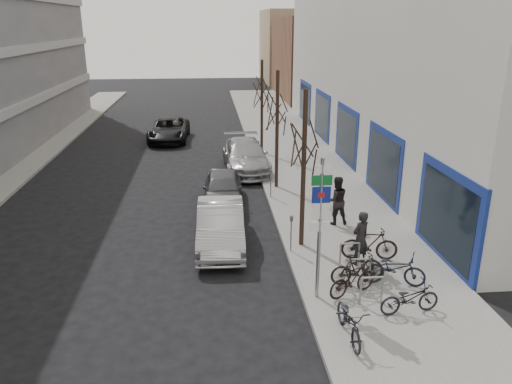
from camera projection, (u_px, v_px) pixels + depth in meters
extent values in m
plane|color=black|center=(232.00, 305.00, 13.91)|extent=(120.00, 120.00, 0.00)
cube|color=slate|center=(316.00, 187.00, 23.72)|extent=(5.00, 70.00, 0.15)
cube|color=#B7B7B2|center=(509.00, 67.00, 28.91)|extent=(20.00, 32.00, 10.00)
cube|color=brown|center=(338.00, 58.00, 51.48)|extent=(12.00, 14.00, 8.00)
cube|color=#937A5B|center=(313.00, 46.00, 65.49)|extent=(13.00, 12.00, 9.00)
cylinder|color=gray|center=(319.00, 233.00, 13.45)|extent=(0.10, 0.10, 4.20)
cube|color=white|center=(322.00, 169.00, 12.84)|extent=(0.35, 0.03, 0.22)
cube|color=#0C5926|center=(322.00, 180.00, 12.94)|extent=(0.55, 0.03, 0.28)
cube|color=navy|center=(321.00, 195.00, 13.07)|extent=(0.50, 0.03, 0.45)
cube|color=maroon|center=(321.00, 195.00, 13.06)|extent=(0.18, 0.02, 0.14)
cube|color=white|center=(321.00, 211.00, 13.21)|extent=(0.45, 0.03, 0.45)
cube|color=white|center=(320.00, 227.00, 13.36)|extent=(0.55, 0.03, 0.28)
cylinder|color=gray|center=(361.00, 291.00, 13.58)|extent=(0.06, 0.06, 0.80)
cylinder|color=gray|center=(382.00, 290.00, 13.64)|extent=(0.06, 0.06, 0.80)
cylinder|color=gray|center=(372.00, 277.00, 13.48)|extent=(0.60, 0.06, 0.06)
cylinder|color=gray|center=(350.00, 272.00, 14.62)|extent=(0.06, 0.06, 0.80)
cylinder|color=gray|center=(370.00, 271.00, 14.67)|extent=(0.06, 0.06, 0.80)
cylinder|color=gray|center=(361.00, 259.00, 14.52)|extent=(0.60, 0.06, 0.06)
cylinder|color=gray|center=(340.00, 255.00, 15.65)|extent=(0.06, 0.06, 0.80)
cylinder|color=gray|center=(359.00, 255.00, 15.71)|extent=(0.06, 0.06, 0.80)
cylinder|color=gray|center=(350.00, 243.00, 15.55)|extent=(0.60, 0.06, 0.06)
cylinder|color=black|center=(303.00, 173.00, 16.56)|extent=(0.16, 0.16, 5.50)
cylinder|color=black|center=(277.00, 132.00, 22.68)|extent=(0.16, 0.16, 5.50)
cylinder|color=black|center=(262.00, 109.00, 28.80)|extent=(0.16, 0.16, 5.50)
cylinder|color=gray|center=(291.00, 236.00, 16.71)|extent=(0.05, 0.05, 1.10)
cube|color=#3F3F44|center=(291.00, 219.00, 16.50)|extent=(0.10, 0.08, 0.18)
cylinder|color=gray|center=(271.00, 185.00, 21.89)|extent=(0.05, 0.05, 1.10)
cube|color=#3F3F44|center=(271.00, 172.00, 21.69)|extent=(0.10, 0.08, 0.18)
cylinder|color=gray|center=(258.00, 154.00, 27.07)|extent=(0.05, 0.05, 1.10)
cube|color=#3F3F44|center=(258.00, 143.00, 26.87)|extent=(0.10, 0.08, 0.18)
imported|color=black|center=(350.00, 318.00, 12.07)|extent=(0.60, 1.84, 1.11)
imported|color=black|center=(353.00, 279.00, 14.01)|extent=(1.68, 1.13, 0.99)
imported|color=black|center=(394.00, 265.00, 14.68)|extent=(1.89, 1.41, 1.13)
imported|color=black|center=(358.00, 269.00, 14.59)|extent=(1.67, 0.54, 1.01)
imported|color=black|center=(410.00, 296.00, 13.13)|extent=(1.72, 0.71, 1.02)
imported|color=black|center=(370.00, 244.00, 16.10)|extent=(1.90, 0.84, 1.12)
imported|color=#B0B0B5|center=(221.00, 225.00, 17.44)|extent=(1.71, 4.62, 1.51)
imported|color=#4B4C50|center=(223.00, 188.00, 21.45)|extent=(1.83, 4.23, 1.42)
imported|color=#9B9B9F|center=(246.00, 156.00, 26.31)|extent=(2.40, 5.56, 1.60)
imported|color=black|center=(169.00, 130.00, 33.08)|extent=(2.66, 5.39, 1.47)
imported|color=black|center=(360.00, 238.00, 15.72)|extent=(0.77, 0.68, 1.78)
imported|color=black|center=(336.00, 200.00, 18.89)|extent=(0.73, 0.52, 1.91)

